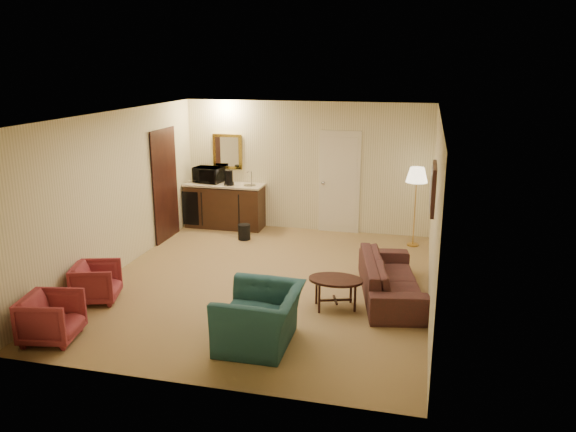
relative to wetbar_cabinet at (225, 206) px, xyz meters
name	(u,v)px	position (x,y,z in m)	size (l,w,h in m)	color
ground	(265,282)	(1.65, -2.72, -0.46)	(6.00, 6.00, 0.00)	#9A794E
room_walls	(271,165)	(1.55, -1.95, 1.26)	(5.02, 6.01, 2.61)	beige
wetbar_cabinet	(225,206)	(0.00, 0.00, 0.00)	(1.64, 0.58, 0.92)	#321B10
sofa	(391,272)	(3.60, -2.85, -0.06)	(2.02, 0.59, 0.79)	black
teal_armchair	(260,309)	(2.15, -4.67, 0.01)	(1.07, 0.70, 0.94)	#1E454C
rose_chair_near	(96,280)	(-0.50, -4.00, -0.15)	(0.61, 0.57, 0.63)	maroon
rose_chair_far	(51,316)	(-0.37, -5.19, -0.13)	(0.64, 0.60, 0.66)	maroon
coffee_table	(335,293)	(2.87, -3.41, -0.24)	(0.76, 0.51, 0.44)	black
floor_lamp	(415,207)	(3.85, -0.32, 0.29)	(0.40, 0.40, 1.50)	gold
waste_bin	(244,232)	(0.65, -0.72, -0.31)	(0.24, 0.24, 0.30)	black
microwave	(208,173)	(-0.37, 0.08, 0.66)	(0.58, 0.32, 0.39)	black
coffee_maker	(229,178)	(0.14, -0.09, 0.61)	(0.16, 0.16, 0.30)	black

